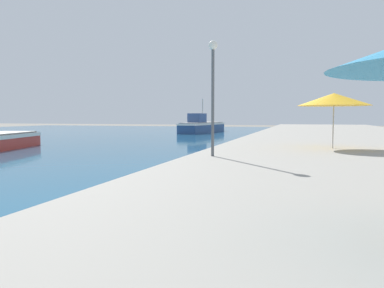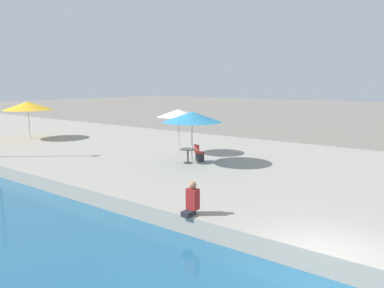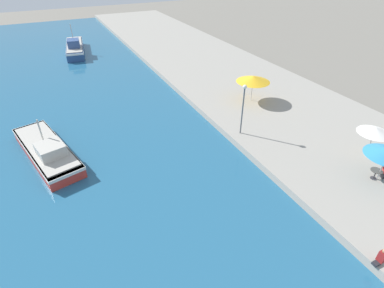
{
  "view_description": "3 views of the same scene",
  "coord_description": "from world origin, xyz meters",
  "px_view_note": "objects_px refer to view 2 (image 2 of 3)",
  "views": [
    {
      "loc": [
        4.56,
        4.06,
        2.22
      ],
      "look_at": [
        1.5,
        14.29,
        1.43
      ],
      "focal_mm": 35.0,
      "sensor_mm": 36.0,
      "label": 1
    },
    {
      "loc": [
        -8.57,
        -2.51,
        4.64
      ],
      "look_at": [
        6.29,
        8.91,
        1.63
      ],
      "focal_mm": 35.0,
      "sensor_mm": 36.0,
      "label": 2
    },
    {
      "loc": [
        -12.77,
        -0.22,
        14.47
      ],
      "look_at": [
        -4.0,
        18.0,
        1.23
      ],
      "focal_mm": 28.0,
      "sensor_mm": 36.0,
      "label": 3
    }
  ],
  "objects_px": {
    "cafe_umbrella_striped": "(28,106)",
    "cafe_table": "(188,153)",
    "cafe_umbrella_pink": "(192,117)",
    "cafe_umbrella_white": "(179,113)",
    "person_at_quay": "(192,200)",
    "cafe_chair_left": "(199,155)"
  },
  "relations": [
    {
      "from": "cafe_umbrella_striped",
      "to": "cafe_table",
      "type": "relative_size",
      "value": 4.43
    },
    {
      "from": "cafe_umbrella_pink",
      "to": "cafe_umbrella_white",
      "type": "relative_size",
      "value": 1.18
    },
    {
      "from": "cafe_umbrella_pink",
      "to": "cafe_table",
      "type": "height_order",
      "value": "cafe_umbrella_pink"
    },
    {
      "from": "cafe_umbrella_pink",
      "to": "person_at_quay",
      "type": "xyz_separation_m",
      "value": [
        -6.02,
        -4.62,
        -1.92
      ]
    },
    {
      "from": "cafe_table",
      "to": "cafe_umbrella_white",
      "type": "bearing_deg",
      "value": 48.69
    },
    {
      "from": "cafe_umbrella_striped",
      "to": "person_at_quay",
      "type": "xyz_separation_m",
      "value": [
        -5.7,
        -19.63,
        -1.97
      ]
    },
    {
      "from": "cafe_umbrella_pink",
      "to": "cafe_umbrella_white",
      "type": "xyz_separation_m",
      "value": [
        1.8,
        2.36,
        -0.03
      ]
    },
    {
      "from": "cafe_umbrella_striped",
      "to": "cafe_chair_left",
      "type": "bearing_deg",
      "value": -86.52
    },
    {
      "from": "cafe_umbrella_striped",
      "to": "cafe_table",
      "type": "distance_m",
      "value": 14.94
    },
    {
      "from": "cafe_umbrella_white",
      "to": "cafe_chair_left",
      "type": "height_order",
      "value": "cafe_umbrella_white"
    },
    {
      "from": "cafe_umbrella_pink",
      "to": "cafe_umbrella_white",
      "type": "bearing_deg",
      "value": 52.58
    },
    {
      "from": "cafe_chair_left",
      "to": "person_at_quay",
      "type": "bearing_deg",
      "value": -37.68
    },
    {
      "from": "cafe_chair_left",
      "to": "cafe_umbrella_striped",
      "type": "bearing_deg",
      "value": -158.99
    },
    {
      "from": "cafe_table",
      "to": "person_at_quay",
      "type": "bearing_deg",
      "value": -140.91
    },
    {
      "from": "cafe_umbrella_white",
      "to": "cafe_chair_left",
      "type": "distance_m",
      "value": 3.36
    },
    {
      "from": "cafe_table",
      "to": "person_at_quay",
      "type": "relative_size",
      "value": 0.77
    },
    {
      "from": "cafe_umbrella_pink",
      "to": "cafe_table",
      "type": "bearing_deg",
      "value": 117.73
    },
    {
      "from": "cafe_umbrella_white",
      "to": "cafe_umbrella_striped",
      "type": "distance_m",
      "value": 12.83
    },
    {
      "from": "cafe_umbrella_pink",
      "to": "cafe_table",
      "type": "xyz_separation_m",
      "value": [
        -0.1,
        0.19,
        -1.85
      ]
    },
    {
      "from": "cafe_umbrella_white",
      "to": "cafe_chair_left",
      "type": "relative_size",
      "value": 2.83
    },
    {
      "from": "cafe_umbrella_striped",
      "to": "cafe_table",
      "type": "xyz_separation_m",
      "value": [
        0.22,
        -14.82,
        -1.9
      ]
    },
    {
      "from": "cafe_umbrella_white",
      "to": "cafe_umbrella_pink",
      "type": "bearing_deg",
      "value": -127.42
    }
  ]
}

